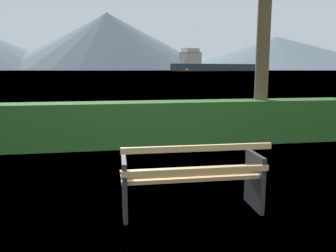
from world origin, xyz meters
TOP-DOWN VIEW (x-y plane):
  - ground_plane at (0.00, 0.00)m, footprint 1400.00×1400.00m
  - water_surface at (0.00, 306.40)m, footprint 620.00×620.00m
  - park_bench at (-0.00, -0.06)m, footprint 1.66×0.60m
  - hedge_row at (0.00, 3.58)m, footprint 9.21×0.70m
  - cargo_ship_large at (87.77, 282.45)m, footprint 87.81×33.94m
  - fishing_boat_near at (60.23, 259.76)m, footprint 6.45×3.05m
  - distant_hills at (47.91, 554.30)m, footprint 827.08×383.45m

SIDE VIEW (x-z plane):
  - ground_plane at x=0.00m, z-range 0.00..0.00m
  - water_surface at x=0.00m, z-range 0.00..0.00m
  - park_bench at x=0.00m, z-range -0.01..0.86m
  - hedge_row at x=0.00m, z-range 0.00..0.97m
  - fishing_boat_near at x=60.23m, z-range -0.27..1.63m
  - cargo_ship_large at x=87.77m, z-range -4.06..14.38m
  - distant_hills at x=47.91m, z-range -8.96..80.36m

